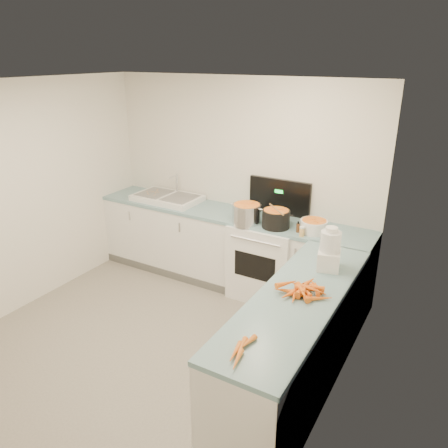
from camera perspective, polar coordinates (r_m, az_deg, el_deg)
The scene contains 19 objects.
floor at distance 4.49m, azimuth -10.86°, elevation -16.41°, with size 3.50×4.00×0.00m, color gray, non-canonical shape.
ceiling at distance 3.58m, azimuth -13.73°, elevation 17.20°, with size 3.50×4.00×0.00m, color silver, non-canonical shape.
wall_back at distance 5.42m, azimuth 2.04°, elevation 5.56°, with size 3.50×2.50×0.00m, color silver, non-canonical shape.
wall_left at distance 5.15m, azimuth -26.84°, elevation 2.39°, with size 4.00×2.50×0.00m, color silver, non-canonical shape.
wall_right at distance 3.07m, azimuth 13.34°, elevation -7.97°, with size 4.00×2.50×0.00m, color silver, non-canonical shape.
counter_back at distance 5.44m, azimuth 0.44°, elevation -3.11°, with size 3.50×0.62×0.94m.
counter_right at distance 3.81m, azimuth 9.29°, elevation -15.26°, with size 0.62×2.20×0.94m.
stove at distance 5.20m, azimuth 5.65°, elevation -4.38°, with size 0.76×0.65×1.36m.
sink at distance 5.72m, azimuth -7.40°, elevation 3.42°, with size 0.86×0.52×0.31m.
steel_pot at distance 4.91m, azimuth 2.97°, elevation 1.27°, with size 0.32×0.32×0.24m, color silver.
black_pot at distance 4.81m, azimuth 6.80°, elevation 0.58°, with size 0.31×0.31×0.22m, color black.
wooden_spoon at distance 4.77m, azimuth 6.86°, elevation 1.91°, with size 0.02×0.02×0.38m, color #AD7A47.
mixing_bowl at distance 4.75m, azimuth 11.65°, elevation -0.29°, with size 0.29×0.29×0.13m, color white.
extract_bottle at distance 4.72m, azimuth 9.64°, elevation -0.52°, with size 0.04×0.04×0.10m, color #593319.
spice_jar at distance 4.63m, azimuth 10.13°, elevation -1.06°, with size 0.05×0.05×0.09m, color #E5B266.
food_processor at distance 3.95m, azimuth 13.64°, elevation -3.43°, with size 0.24×0.27×0.39m.
carrot_pile at distance 3.56m, azimuth 10.42°, elevation -8.43°, with size 0.46×0.45×0.09m.
peeled_carrots at distance 2.90m, azimuth 2.14°, elevation -16.16°, with size 0.12×0.37×0.04m.
peelings at distance 5.83m, azimuth -9.17°, elevation 4.07°, with size 0.25×0.26×0.01m.
Camera 1 is at (2.45, -2.60, 2.73)m, focal length 35.00 mm.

